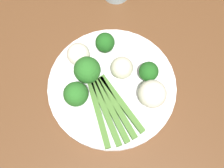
# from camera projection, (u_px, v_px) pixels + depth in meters

# --- Properties ---
(ground_plane) EXTENTS (6.00, 6.00, 0.02)m
(ground_plane) POSITION_uv_depth(u_px,v_px,m) (109.00, 130.00, 1.34)
(ground_plane) COLOR gray
(dining_table) EXTENTS (1.33, 1.06, 0.75)m
(dining_table) POSITION_uv_depth(u_px,v_px,m) (106.00, 77.00, 0.71)
(dining_table) COLOR brown
(dining_table) RESTS_ON ground_plane
(plate) EXTENTS (0.28, 0.28, 0.01)m
(plate) POSITION_uv_depth(u_px,v_px,m) (112.00, 86.00, 0.59)
(plate) COLOR white
(plate) RESTS_ON dining_table
(asparagus_bundle) EXTENTS (0.16, 0.13, 0.01)m
(asparagus_bundle) POSITION_uv_depth(u_px,v_px,m) (111.00, 109.00, 0.56)
(asparagus_bundle) COLOR #47752D
(asparagus_bundle) RESTS_ON plate
(broccoli_near_center) EXTENTS (0.06, 0.06, 0.07)m
(broccoli_near_center) POSITION_uv_depth(u_px,v_px,m) (87.00, 70.00, 0.56)
(broccoli_near_center) COLOR #568E33
(broccoli_near_center) RESTS_ON plate
(broccoli_outer_edge) EXTENTS (0.05, 0.05, 0.06)m
(broccoli_outer_edge) POSITION_uv_depth(u_px,v_px,m) (76.00, 94.00, 0.54)
(broccoli_outer_edge) COLOR #568E33
(broccoli_outer_edge) RESTS_ON plate
(broccoli_front_left) EXTENTS (0.04, 0.04, 0.05)m
(broccoli_front_left) POSITION_uv_depth(u_px,v_px,m) (149.00, 72.00, 0.57)
(broccoli_front_left) COLOR #4C7F2B
(broccoli_front_left) RESTS_ON plate
(broccoli_left) EXTENTS (0.04, 0.04, 0.05)m
(broccoli_left) POSITION_uv_depth(u_px,v_px,m) (105.00, 43.00, 0.59)
(broccoli_left) COLOR #4C7F2B
(broccoli_left) RESTS_ON plate
(cauliflower_mid) EXTENTS (0.05, 0.05, 0.05)m
(cauliflower_mid) POSITION_uv_depth(u_px,v_px,m) (122.00, 68.00, 0.58)
(cauliflower_mid) COLOR beige
(cauliflower_mid) RESTS_ON plate
(cauliflower_edge) EXTENTS (0.05, 0.05, 0.05)m
(cauliflower_edge) POSITION_uv_depth(u_px,v_px,m) (78.00, 54.00, 0.59)
(cauliflower_edge) COLOR silver
(cauliflower_edge) RESTS_ON plate
(cauliflower_back_right) EXTENTS (0.06, 0.06, 0.06)m
(cauliflower_back_right) POSITION_uv_depth(u_px,v_px,m) (152.00, 94.00, 0.55)
(cauliflower_back_right) COLOR white
(cauliflower_back_right) RESTS_ON plate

